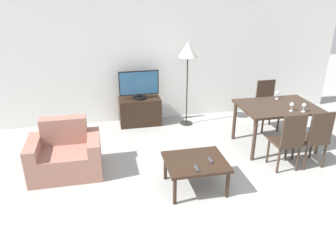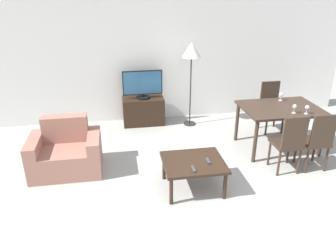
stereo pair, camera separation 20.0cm
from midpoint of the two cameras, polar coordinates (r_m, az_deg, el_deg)
ground_plane at (r=3.97m, az=12.05°, el=-19.40°), size 18.00×18.00×0.00m
wall_back at (r=6.75m, az=-0.25°, el=12.45°), size 7.27×0.06×2.70m
armchair at (r=5.21m, az=-18.46°, el=-4.89°), size 1.04×0.73×0.81m
tv_stand at (r=6.68m, az=-5.77°, el=2.56°), size 0.82×0.44×0.55m
tv at (r=6.49m, az=-5.97°, el=7.15°), size 0.78×0.27×0.56m
coffee_table at (r=4.54m, az=3.56°, el=-6.61°), size 0.84×0.72×0.44m
dining_table at (r=5.86m, az=17.56°, el=2.62°), size 1.29×0.93×0.76m
dining_chair_near at (r=5.20m, az=19.20°, el=-2.17°), size 0.40×0.40×0.95m
dining_chair_far at (r=6.65m, az=15.96°, el=3.93°), size 0.40×0.40×0.95m
dining_chair_near_right at (r=5.44m, az=23.29°, el=-1.68°), size 0.40×0.40×0.95m
floor_lamp at (r=6.32m, az=2.55°, el=12.56°), size 0.36×0.36×1.66m
remote_primary at (r=4.32m, az=3.65°, el=-7.38°), size 0.04×0.15×0.02m
remote_secondary at (r=4.53m, az=6.10°, el=-5.93°), size 0.04×0.15×0.02m
wine_glass_left at (r=6.12m, az=17.63°, el=5.40°), size 0.07×0.07×0.15m
wine_glass_center at (r=5.64m, az=21.69°, el=3.28°), size 0.07×0.07×0.15m
wine_glass_right at (r=5.60m, az=19.82°, el=3.43°), size 0.07×0.07×0.15m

